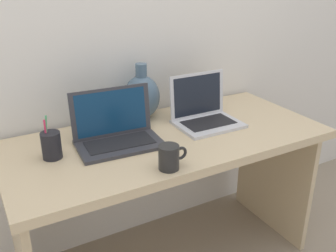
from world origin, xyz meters
The scene contains 7 objects.
back_wall centered at (0.00, 0.37, 1.20)m, with size 4.40×0.04×2.40m, color silver.
desk centered at (0.00, 0.00, 0.57)m, with size 1.46×0.66×0.73m.
laptop_left centered at (-0.23, 0.06, 0.79)m, with size 0.37×0.25×0.23m.
laptop_right centered at (0.23, 0.06, 0.79)m, with size 0.31×0.24×0.23m.
green_vase centered at (0.00, 0.27, 0.84)m, with size 0.18×0.18×0.28m.
coffee_mug centered at (-0.14, -0.26, 0.78)m, with size 0.12×0.08×0.10m.
pen_cup centered at (-0.51, 0.04, 0.79)m, with size 0.08×0.08×0.18m.
Camera 1 is at (-0.77, -1.39, 1.46)m, focal length 41.20 mm.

